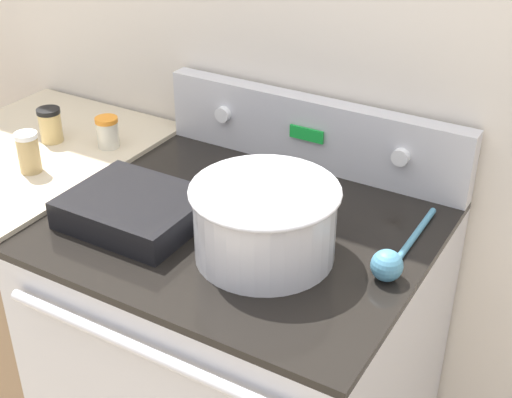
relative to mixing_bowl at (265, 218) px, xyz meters
The scene contains 10 objects.
kitchen_wall 0.52m from the mixing_bowl, 101.91° to the left, with size 8.00×0.05×2.50m.
stove_range 0.58m from the mixing_bowl, 140.68° to the left, with size 0.80×0.73×0.95m.
control_panel 0.42m from the mixing_bowl, 103.63° to the left, with size 0.80×0.07×0.18m.
side_counter 0.95m from the mixing_bowl, behind, with size 0.54×0.70×0.97m.
mixing_bowl is the anchor object (origin of this frame).
casserole_dish 0.31m from the mixing_bowl, behind, with size 0.29×0.24×0.06m.
ladle 0.26m from the mixing_bowl, 16.89° to the left, with size 0.06×0.32×0.06m.
spice_jar_orange_cap 0.63m from the mixing_bowl, 160.41° to the left, with size 0.06×0.06×0.08m.
spice_jar_white_cap 0.66m from the mixing_bowl, behind, with size 0.06×0.06×0.10m.
spice_jar_black_cap 0.76m from the mixing_bowl, 167.79° to the left, with size 0.06×0.06×0.09m.
Camera 1 is at (0.69, -0.77, 1.78)m, focal length 50.00 mm.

